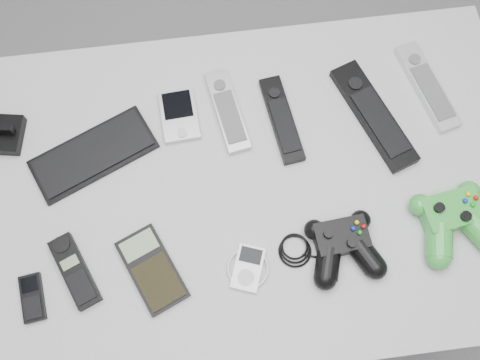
{
  "coord_description": "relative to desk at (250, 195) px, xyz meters",
  "views": [
    {
      "loc": [
        -0.06,
        -0.31,
        1.82
      ],
      "look_at": [
        -0.01,
        0.06,
        0.77
      ],
      "focal_mm": 42.0,
      "sensor_mm": 36.0,
      "label": 1
    }
  ],
  "objects": [
    {
      "name": "floor",
      "position": [
        -0.01,
        -0.06,
        -0.69
      ],
      "size": [
        3.5,
        3.5,
        0.0
      ],
      "primitive_type": "plane",
      "color": "slate",
      "rests_on": "ground"
    },
    {
      "name": "desk",
      "position": [
        0.0,
        0.0,
        0.0
      ],
      "size": [
        1.12,
        0.72,
        0.75
      ],
      "color": "gray",
      "rests_on": "floor"
    },
    {
      "name": "pda_keyboard",
      "position": [
        -0.31,
        0.1,
        0.07
      ],
      "size": [
        0.27,
        0.2,
        0.02
      ],
      "primitive_type": "cube",
      "rotation": [
        0.0,
        0.0,
        0.41
      ],
      "color": "black",
      "rests_on": "desk"
    },
    {
      "name": "pda",
      "position": [
        -0.13,
        0.17,
        0.07
      ],
      "size": [
        0.08,
        0.12,
        0.02
      ],
      "primitive_type": "cube",
      "rotation": [
        0.0,
        0.0,
        0.05
      ],
      "color": "#B0AFB7",
      "rests_on": "desk"
    },
    {
      "name": "remote_silver_a",
      "position": [
        -0.03,
        0.17,
        0.08
      ],
      "size": [
        0.08,
        0.2,
        0.02
      ],
      "primitive_type": "cube",
      "rotation": [
        0.0,
        0.0,
        0.16
      ],
      "color": "#B0AFB7",
      "rests_on": "desk"
    },
    {
      "name": "remote_black_a",
      "position": [
        0.08,
        0.13,
        0.08
      ],
      "size": [
        0.07,
        0.2,
        0.02
      ],
      "primitive_type": "cube",
      "rotation": [
        0.0,
        0.0,
        0.13
      ],
      "color": "black",
      "rests_on": "desk"
    },
    {
      "name": "remote_black_b",
      "position": [
        0.27,
        0.12,
        0.08
      ],
      "size": [
        0.14,
        0.26,
        0.02
      ],
      "primitive_type": "cube",
      "rotation": [
        0.0,
        0.0,
        0.35
      ],
      "color": "black",
      "rests_on": "desk"
    },
    {
      "name": "remote_silver_b",
      "position": [
        0.4,
        0.17,
        0.08
      ],
      "size": [
        0.1,
        0.22,
        0.02
      ],
      "primitive_type": "cube",
      "rotation": [
        0.0,
        0.0,
        0.24
      ],
      "color": "#BBBBC2",
      "rests_on": "desk"
    },
    {
      "name": "mobile_phone",
      "position": [
        -0.43,
        -0.17,
        0.07
      ],
      "size": [
        0.05,
        0.09,
        0.02
      ],
      "primitive_type": "cube",
      "rotation": [
        0.0,
        0.0,
        0.13
      ],
      "color": "black",
      "rests_on": "desk"
    },
    {
      "name": "cordless_handset",
      "position": [
        -0.35,
        -0.13,
        0.08
      ],
      "size": [
        0.1,
        0.15,
        0.02
      ],
      "primitive_type": "cube",
      "rotation": [
        0.0,
        0.0,
        0.4
      ],
      "color": "black",
      "rests_on": "desk"
    },
    {
      "name": "calculator",
      "position": [
        -0.21,
        -0.15,
        0.07
      ],
      "size": [
        0.14,
        0.18,
        0.02
      ],
      "primitive_type": "cube",
      "rotation": [
        0.0,
        0.0,
        0.4
      ],
      "color": "black",
      "rests_on": "desk"
    },
    {
      "name": "mp3_player",
      "position": [
        -0.03,
        -0.17,
        0.07
      ],
      "size": [
        0.11,
        0.11,
        0.02
      ],
      "primitive_type": "cube",
      "rotation": [
        0.0,
        0.0,
        -0.35
      ],
      "color": "white",
      "rests_on": "desk"
    },
    {
      "name": "controller_black",
      "position": [
        0.16,
        -0.15,
        0.09
      ],
      "size": [
        0.25,
        0.17,
        0.05
      ],
      "primitive_type": null,
      "rotation": [
        0.0,
        0.0,
        0.08
      ],
      "color": "black",
      "rests_on": "desk"
    },
    {
      "name": "controller_green",
      "position": [
        0.38,
        -0.13,
        0.09
      ],
      "size": [
        0.18,
        0.19,
        0.05
      ],
      "primitive_type": null,
      "rotation": [
        0.0,
        0.0,
        0.14
      ],
      "color": "#238325",
      "rests_on": "desk"
    }
  ]
}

